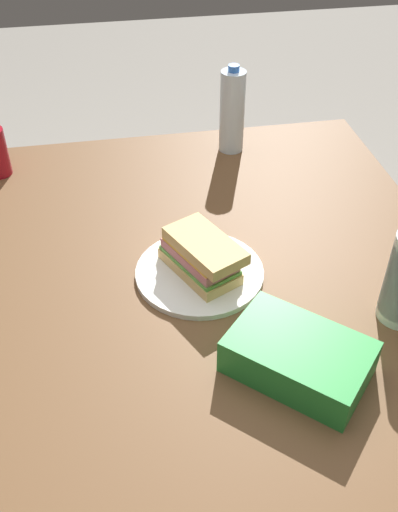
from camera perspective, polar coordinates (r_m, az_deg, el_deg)
ground_plane at (r=1.72m, az=0.75°, el=-23.07°), size 8.00×8.00×0.00m
dining_table at (r=1.18m, az=1.02°, el=-8.51°), size 1.43×1.09×0.74m
paper_plate at (r=1.19m, az=-0.00°, el=-1.62°), size 0.26×0.26×0.01m
sandwich at (r=1.16m, az=0.18°, el=0.05°), size 0.20×0.17×0.08m
chip_bag at (r=1.01m, az=9.64°, el=-9.65°), size 0.27×0.27×0.07m
water_bottle_tall at (r=1.57m, az=3.24°, el=13.88°), size 0.07×0.07×0.23m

